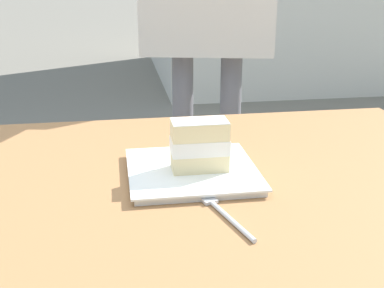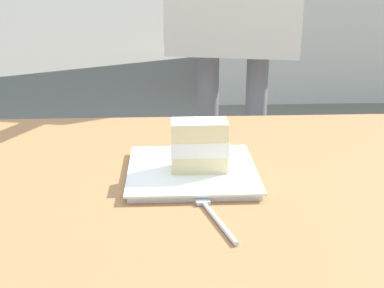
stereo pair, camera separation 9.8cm
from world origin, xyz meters
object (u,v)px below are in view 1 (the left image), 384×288
(cake_slice, at_px, (199,145))
(dessert_fork, at_px, (224,213))
(dessert_plate, at_px, (192,171))
(patio_table, at_px, (79,228))

(cake_slice, bearing_deg, dessert_fork, -85.61)
(dessert_plate, bearing_deg, patio_table, -177.78)
(dessert_plate, distance_m, dessert_fork, 0.18)
(dessert_fork, bearing_deg, patio_table, 146.45)
(patio_table, height_order, dessert_fork, dessert_fork)
(cake_slice, relative_size, dessert_fork, 0.65)
(dessert_plate, xyz_separation_m, dessert_fork, (0.03, -0.17, -0.00))
(patio_table, xyz_separation_m, cake_slice, (0.24, 0.00, 0.16))
(dessert_plate, distance_m, cake_slice, 0.06)
(dessert_plate, height_order, cake_slice, cake_slice)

